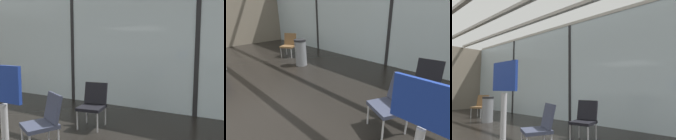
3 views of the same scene
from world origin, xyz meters
TOP-DOWN VIEW (x-y plane):
  - glass_curtain_wall at (0.00, 5.20)m, footprint 14.00×0.08m
  - window_mullion_1 at (0.00, 5.20)m, footprint 0.10×0.12m
  - window_mullion_2 at (3.50, 5.20)m, footprint 0.10×0.12m
  - parked_airplane at (1.56, 9.39)m, footprint 14.11×3.67m
  - lounge_chair_1 at (1.68, 2.32)m, footprint 0.66×0.68m
  - lounge_chair_2 at (1.77, 3.54)m, footprint 0.56×0.59m

SIDE VIEW (x-z plane):
  - lounge_chair_1 at x=1.68m, z-range 0.06..0.93m
  - lounge_chair_2 at x=1.77m, z-range 0.06..0.93m
  - glass_curtain_wall at x=0.00m, z-range 0.00..3.42m
  - window_mullion_1 at x=0.00m, z-range 0.00..3.42m
  - window_mullion_2 at x=3.50m, z-range 0.00..3.42m
  - parked_airplane at x=1.56m, z-range 0.00..3.67m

